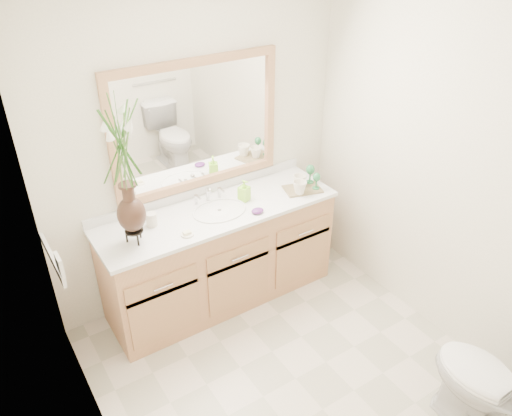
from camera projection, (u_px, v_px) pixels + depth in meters
floor at (296, 379)px, 3.40m from camera, size 2.60×2.60×0.00m
ceiling at (319, 3)px, 2.15m from camera, size 2.40×2.60×0.02m
wall_back at (198, 151)px, 3.71m from camera, size 2.40×0.02×2.40m
wall_left at (91, 315)px, 2.22m from camera, size 0.02×2.60×2.40m
wall_right at (447, 178)px, 3.33m from camera, size 0.02×2.60×2.40m
vanity at (220, 256)px, 3.92m from camera, size 1.80×0.55×0.80m
counter at (218, 211)px, 3.70m from camera, size 1.84×0.57×0.03m
sink at (220, 217)px, 3.71m from camera, size 0.38×0.34×0.23m
mirror at (197, 126)px, 3.59m from camera, size 1.32×0.04×0.97m
switch_plate at (59, 265)px, 2.89m from camera, size 0.02×0.12×0.12m
toilet at (492, 390)px, 2.87m from camera, size 0.42×0.75×0.74m
flower_vase at (123, 159)px, 3.03m from camera, size 0.22×0.22×0.91m
tumbler at (152, 219)px, 3.49m from camera, size 0.08×0.08×0.10m
soap_dish at (187, 234)px, 3.41m from camera, size 0.09×0.09×0.03m
soap_bottle at (244, 191)px, 3.78m from camera, size 0.09×0.09×0.15m
purple_dish at (257, 211)px, 3.65m from camera, size 0.10×0.09×0.03m
tray at (302, 189)px, 3.95m from camera, size 0.33×0.26×0.01m
mug_left at (300, 187)px, 3.85m from camera, size 0.14×0.13×0.11m
mug_right at (300, 180)px, 3.95m from camera, size 0.13×0.13×0.10m
goblet_front at (317, 178)px, 3.90m from camera, size 0.06×0.06×0.14m
goblet_back at (310, 171)px, 3.98m from camera, size 0.07×0.07×0.15m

